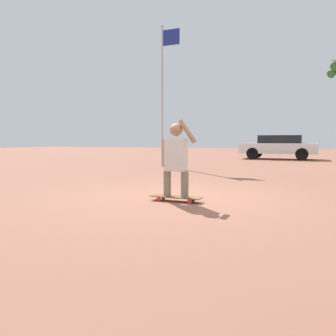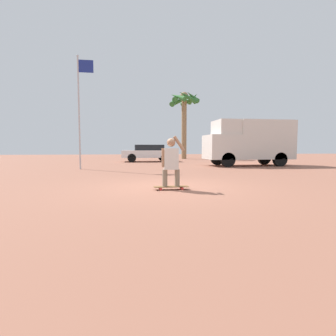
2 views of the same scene
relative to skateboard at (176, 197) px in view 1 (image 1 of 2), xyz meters
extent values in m
plane|color=#935B47|center=(-0.01, 0.44, -0.08)|extent=(80.00, 80.00, 0.00)
cube|color=brown|center=(0.00, 0.00, 0.01)|extent=(0.97, 0.26, 0.02)
cylinder|color=red|center=(-0.30, -0.11, -0.04)|extent=(0.08, 0.03, 0.08)
cylinder|color=red|center=(-0.30, 0.11, -0.04)|extent=(0.08, 0.03, 0.08)
cylinder|color=red|center=(0.30, -0.11, -0.04)|extent=(0.08, 0.03, 0.08)
cylinder|color=red|center=(0.30, 0.11, -0.04)|extent=(0.08, 0.03, 0.08)
cylinder|color=gray|center=(-0.17, 0.00, 0.25)|extent=(0.14, 0.14, 0.47)
cylinder|color=gray|center=(0.17, 0.00, 0.25)|extent=(0.14, 0.14, 0.47)
cube|color=silver|center=(0.00, 0.00, 0.78)|extent=(0.39, 0.22, 0.59)
sphere|color=#A37556|center=(0.00, 0.00, 1.24)|extent=(0.24, 0.24, 0.24)
cylinder|color=#A37556|center=(-0.22, 0.00, 0.82)|extent=(0.09, 0.09, 0.53)
cylinder|color=#A37556|center=(0.22, 0.00, 1.21)|extent=(0.35, 0.09, 0.44)
cylinder|color=black|center=(-0.85, 14.32, 0.27)|extent=(0.70, 0.22, 0.70)
cylinder|color=black|center=(-0.85, 16.05, 0.27)|extent=(0.70, 0.22, 0.70)
cylinder|color=black|center=(1.87, 14.32, 0.27)|extent=(0.70, 0.22, 0.70)
cylinder|color=black|center=(1.87, 16.05, 0.27)|extent=(0.70, 0.22, 0.70)
cube|color=white|center=(0.51, 15.19, 0.58)|extent=(4.40, 1.94, 0.61)
cube|color=black|center=(0.62, 15.19, 1.12)|extent=(2.42, 1.71, 0.47)
cone|color=#2D6B2D|center=(3.76, 20.36, 6.32)|extent=(0.85, 2.17, 1.21)
cylinder|color=#B7B7BC|center=(-3.76, 7.72, 2.93)|extent=(0.09, 0.09, 6.01)
sphere|color=#B7B7BC|center=(-3.76, 7.72, 5.98)|extent=(0.12, 0.12, 0.12)
cube|color=navy|center=(-3.34, 7.72, 5.45)|extent=(0.76, 0.02, 0.66)
camera|label=1|loc=(2.24, -5.56, 1.05)|focal=35.00mm
camera|label=2|loc=(-1.20, -7.17, 1.09)|focal=28.00mm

